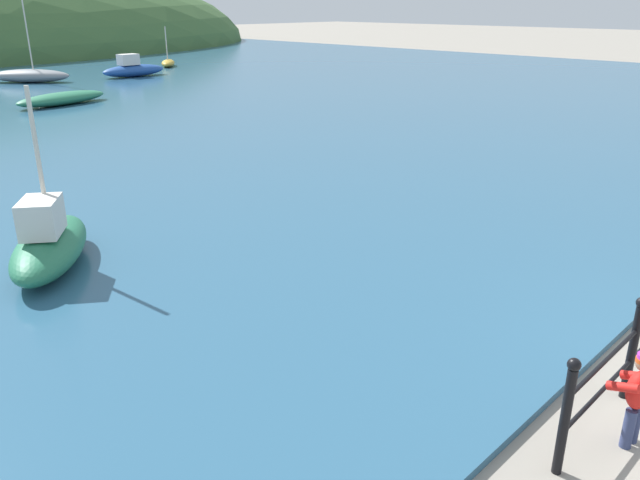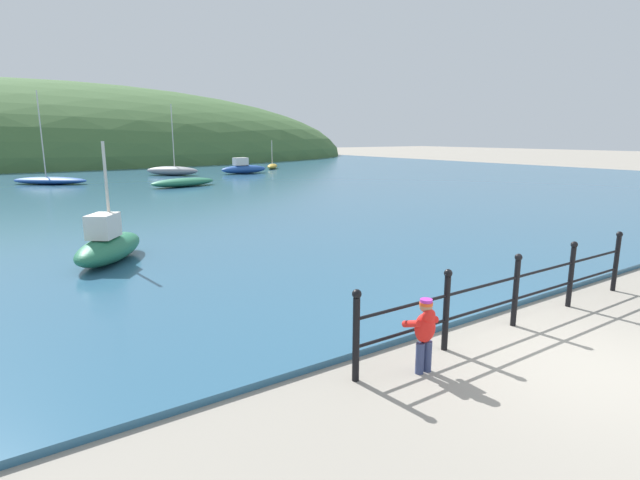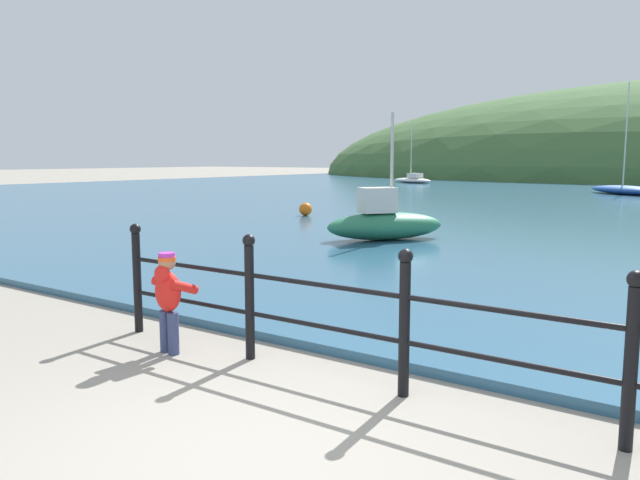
{
  "view_description": "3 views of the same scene",
  "coord_description": "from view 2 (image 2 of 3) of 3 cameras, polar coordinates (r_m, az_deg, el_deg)",
  "views": [
    {
      "loc": [
        -7.67,
        -0.16,
        4.05
      ],
      "look_at": [
        -1.66,
        5.73,
        0.83
      ],
      "focal_mm": 35.0,
      "sensor_mm": 36.0,
      "label": 1
    },
    {
      "loc": [
        -6.54,
        -3.04,
        3.05
      ],
      "look_at": [
        -1.25,
        4.62,
        1.09
      ],
      "focal_mm": 28.0,
      "sensor_mm": 36.0,
      "label": 2
    },
    {
      "loc": [
        2.67,
        -2.86,
        1.92
      ],
      "look_at": [
        -2.57,
        4.59,
        0.72
      ],
      "focal_mm": 35.0,
      "sensor_mm": 36.0,
      "label": 3
    }
  ],
  "objects": [
    {
      "name": "ground_plane",
      "position": [
        7.83,
        28.59,
        -12.57
      ],
      "size": [
        200.0,
        200.0,
        0.0
      ],
      "primitive_type": "plane",
      "color": "gray"
    },
    {
      "name": "water",
      "position": [
        35.77,
        -24.08,
        6.05
      ],
      "size": [
        80.0,
        60.0,
        0.1
      ],
      "primitive_type": "cube",
      "color": "#2D5B7A",
      "rests_on": "ground"
    },
    {
      "name": "far_hillside",
      "position": [
        69.43,
        -29.46,
        7.86
      ],
      "size": [
        83.33,
        45.83,
        18.58
      ],
      "color": "#3D6033",
      "rests_on": "ground"
    },
    {
      "name": "iron_railing",
      "position": [
        8.65,
        21.49,
        -5.1
      ],
      "size": [
        6.7,
        0.12,
        1.21
      ],
      "color": "black",
      "rests_on": "ground"
    },
    {
      "name": "child_in_coat",
      "position": [
        6.67,
        11.88,
        -9.9
      ],
      "size": [
        0.4,
        0.39,
        1.0
      ],
      "color": "navy",
      "rests_on": "ground"
    },
    {
      "name": "boat_twin_mast",
      "position": [
        30.44,
        -15.36,
        6.38
      ],
      "size": [
        4.19,
        1.97,
        0.5
      ],
      "color": "#287551",
      "rests_on": "water"
    },
    {
      "name": "boat_red_dinghy",
      "position": [
        45.29,
        -5.46,
        8.4
      ],
      "size": [
        2.2,
        2.51,
        2.49
      ],
      "color": "gold",
      "rests_on": "water"
    },
    {
      "name": "boat_far_left",
      "position": [
        34.94,
        -28.48,
        6.03
      ],
      "size": [
        4.53,
        4.12,
        5.56
      ],
      "color": "#1E4793",
      "rests_on": "water"
    },
    {
      "name": "boat_blue_hull",
      "position": [
        39.92,
        -8.73,
        8.1
      ],
      "size": [
        3.82,
        1.39,
        1.24
      ],
      "color": "#1E4793",
      "rests_on": "water"
    },
    {
      "name": "boat_white_sailboat",
      "position": [
        39.24,
        -16.53,
        7.61
      ],
      "size": [
        3.79,
        3.88,
        5.18
      ],
      "color": "gray",
      "rests_on": "water"
    },
    {
      "name": "boat_mid_harbor",
      "position": [
        12.83,
        -23.02,
        -0.59
      ],
      "size": [
        2.42,
        2.79,
        2.81
      ],
      "color": "#287551",
      "rests_on": "water"
    }
  ]
}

